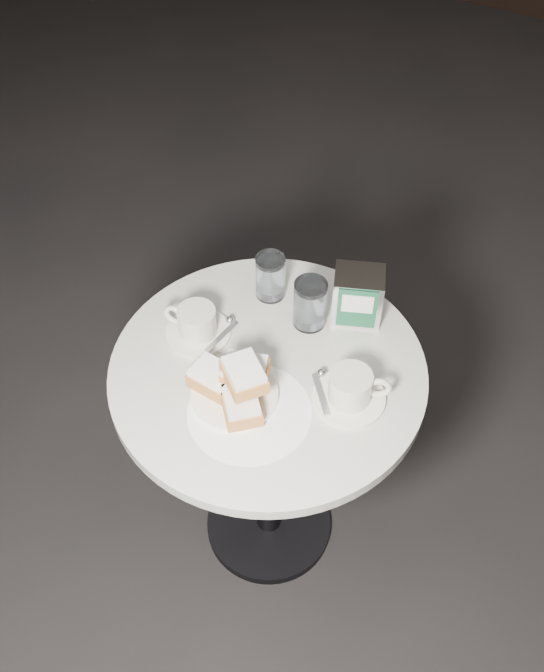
{
  "coord_description": "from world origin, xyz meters",
  "views": [
    {
      "loc": [
        0.48,
        -0.91,
        2.03
      ],
      "look_at": [
        0.0,
        0.02,
        0.83
      ],
      "focal_mm": 40.0,
      "sensor_mm": 36.0,
      "label": 1
    }
  ],
  "objects_px": {
    "beignet_plate": "(235,386)",
    "water_glass_right": "(310,304)",
    "coffee_cup_left": "(197,324)",
    "water_glass_left": "(270,277)",
    "napkin_dispenser": "(358,296)",
    "cafe_table": "(268,419)",
    "coffee_cup_right": "(350,390)"
  },
  "relations": [
    {
      "from": "cafe_table",
      "to": "coffee_cup_left",
      "type": "bearing_deg",
      "value": 175.84
    },
    {
      "from": "water_glass_right",
      "to": "napkin_dispenser",
      "type": "bearing_deg",
      "value": 38.21
    },
    {
      "from": "beignet_plate",
      "to": "water_glass_left",
      "type": "xyz_separation_m",
      "value": [
        -0.08,
        0.31,
        0.01
      ]
    },
    {
      "from": "water_glass_right",
      "to": "napkin_dispenser",
      "type": "distance_m",
      "value": 0.11
    },
    {
      "from": "coffee_cup_right",
      "to": "napkin_dispenser",
      "type": "height_order",
      "value": "napkin_dispenser"
    },
    {
      "from": "beignet_plate",
      "to": "water_glass_left",
      "type": "height_order",
      "value": "beignet_plate"
    },
    {
      "from": "coffee_cup_left",
      "to": "water_glass_left",
      "type": "distance_m",
      "value": 0.21
    },
    {
      "from": "beignet_plate",
      "to": "coffee_cup_right",
      "type": "height_order",
      "value": "beignet_plate"
    },
    {
      "from": "water_glass_left",
      "to": "beignet_plate",
      "type": "bearing_deg",
      "value": -75.72
    },
    {
      "from": "beignet_plate",
      "to": "water_glass_left",
      "type": "relative_size",
      "value": 2.17
    },
    {
      "from": "coffee_cup_left",
      "to": "water_glass_right",
      "type": "bearing_deg",
      "value": 29.12
    },
    {
      "from": "coffee_cup_left",
      "to": "cafe_table",
      "type": "bearing_deg",
      "value": -10.71
    },
    {
      "from": "water_glass_right",
      "to": "coffee_cup_left",
      "type": "bearing_deg",
      "value": -144.33
    },
    {
      "from": "coffee_cup_right",
      "to": "beignet_plate",
      "type": "bearing_deg",
      "value": -177.16
    },
    {
      "from": "coffee_cup_right",
      "to": "water_glass_right",
      "type": "xyz_separation_m",
      "value": [
        -0.17,
        0.16,
        0.02
      ]
    },
    {
      "from": "coffee_cup_left",
      "to": "water_glass_left",
      "type": "bearing_deg",
      "value": 58.64
    },
    {
      "from": "cafe_table",
      "to": "water_glass_right",
      "type": "height_order",
      "value": "water_glass_right"
    },
    {
      "from": "water_glass_left",
      "to": "napkin_dispenser",
      "type": "distance_m",
      "value": 0.21
    },
    {
      "from": "coffee_cup_right",
      "to": "water_glass_right",
      "type": "relative_size",
      "value": 1.68
    },
    {
      "from": "coffee_cup_right",
      "to": "napkin_dispenser",
      "type": "xyz_separation_m",
      "value": [
        -0.08,
        0.23,
        0.03
      ]
    },
    {
      "from": "water_glass_left",
      "to": "water_glass_right",
      "type": "height_order",
      "value": "water_glass_right"
    },
    {
      "from": "coffee_cup_right",
      "to": "water_glass_left",
      "type": "relative_size",
      "value": 1.81
    },
    {
      "from": "coffee_cup_left",
      "to": "napkin_dispenser",
      "type": "height_order",
      "value": "napkin_dispenser"
    },
    {
      "from": "cafe_table",
      "to": "water_glass_right",
      "type": "xyz_separation_m",
      "value": [
        0.02,
        0.16,
        0.26
      ]
    },
    {
      "from": "cafe_table",
      "to": "beignet_plate",
      "type": "height_order",
      "value": "beignet_plate"
    },
    {
      "from": "cafe_table",
      "to": "napkin_dispenser",
      "type": "xyz_separation_m",
      "value": [
        0.11,
        0.23,
        0.26
      ]
    },
    {
      "from": "cafe_table",
      "to": "coffee_cup_right",
      "type": "xyz_separation_m",
      "value": [
        0.19,
        0.0,
        0.23
      ]
    },
    {
      "from": "beignet_plate",
      "to": "water_glass_right",
      "type": "height_order",
      "value": "water_glass_right"
    },
    {
      "from": "cafe_table",
      "to": "napkin_dispenser",
      "type": "relative_size",
      "value": 5.51
    },
    {
      "from": "cafe_table",
      "to": "water_glass_right",
      "type": "relative_size",
      "value": 6.09
    },
    {
      "from": "cafe_table",
      "to": "beignet_plate",
      "type": "bearing_deg",
      "value": -101.15
    },
    {
      "from": "water_glass_left",
      "to": "water_glass_right",
      "type": "distance_m",
      "value": 0.13
    }
  ]
}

